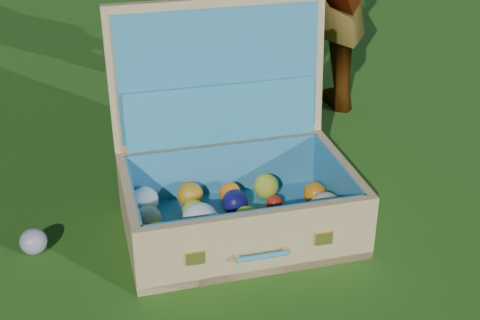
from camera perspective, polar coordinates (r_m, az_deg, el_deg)
ground at (r=1.65m, az=3.38°, el=-9.50°), size 60.00×60.00×0.00m
stray_ball at (r=1.77m, az=-17.22°, el=-6.66°), size 0.07×0.07×0.07m
suitcase at (r=1.76m, az=-0.75°, el=-0.62°), size 0.69×0.60×0.57m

